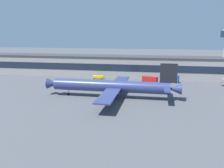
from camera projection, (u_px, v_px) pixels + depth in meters
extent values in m
plane|color=#4C4F54|center=(101.00, 101.00, 99.53)|extent=(600.00, 600.00, 0.00)
cube|color=#9E9993|center=(122.00, 67.00, 155.03)|extent=(194.56, 16.63, 11.38)
cube|color=#38383D|center=(122.00, 57.00, 153.69)|extent=(198.46, 16.97, 1.20)
cube|color=#192333|center=(120.00, 68.00, 146.86)|extent=(190.67, 0.16, 4.10)
cylinder|color=navy|center=(110.00, 86.00, 103.81)|extent=(49.98, 5.64, 4.90)
cone|color=navy|center=(52.00, 84.00, 108.78)|extent=(4.48, 4.72, 4.66)
cone|color=navy|center=(175.00, 89.00, 98.79)|extent=(5.46, 4.49, 4.41)
cube|color=black|center=(169.00, 73.00, 97.95)|extent=(6.87, 0.60, 7.84)
cube|color=navy|center=(167.00, 90.00, 94.07)|extent=(2.53, 8.86, 0.30)
cube|color=navy|center=(166.00, 84.00, 104.41)|extent=(2.53, 8.86, 0.30)
cube|color=navy|center=(108.00, 96.00, 90.41)|extent=(6.33, 22.55, 0.50)
cube|color=navy|center=(120.00, 81.00, 116.65)|extent=(6.33, 22.55, 0.50)
cylinder|color=#99999E|center=(108.00, 98.00, 94.20)|extent=(4.08, 2.76, 2.70)
cylinder|color=#99999E|center=(117.00, 86.00, 113.98)|extent=(4.08, 2.76, 2.70)
cylinder|color=black|center=(69.00, 94.00, 108.30)|extent=(1.11, 0.52, 1.10)
cylinder|color=slate|center=(68.00, 91.00, 107.98)|extent=(0.24, 0.24, 2.46)
cylinder|color=black|center=(115.00, 98.00, 102.15)|extent=(1.11, 0.52, 1.10)
cylinder|color=slate|center=(115.00, 94.00, 101.83)|extent=(0.24, 0.24, 2.46)
cylinder|color=black|center=(117.00, 95.00, 106.38)|extent=(1.11, 0.52, 1.10)
cylinder|color=slate|center=(117.00, 92.00, 106.06)|extent=(0.24, 0.24, 2.46)
cube|color=red|center=(150.00, 79.00, 134.67)|extent=(8.85, 5.48, 3.00)
cube|color=black|center=(154.00, 79.00, 133.42)|extent=(3.64, 3.42, 0.75)
cylinder|color=black|center=(156.00, 82.00, 134.62)|extent=(0.76, 0.52, 0.70)
cylinder|color=black|center=(154.00, 83.00, 132.49)|extent=(0.76, 0.52, 0.70)
cylinder|color=black|center=(146.00, 81.00, 137.50)|extent=(0.76, 0.52, 0.70)
cylinder|color=black|center=(144.00, 82.00, 135.36)|extent=(0.76, 0.52, 0.70)
cube|color=black|center=(224.00, 81.00, 126.37)|extent=(2.17, 2.27, 0.80)
cylinder|color=black|center=(224.00, 86.00, 125.90)|extent=(0.71, 0.32, 0.70)
cylinder|color=black|center=(223.00, 85.00, 127.96)|extent=(0.71, 0.32, 0.70)
cube|color=yellow|center=(98.00, 77.00, 145.02)|extent=(6.45, 2.18, 1.60)
cube|color=black|center=(101.00, 77.00, 144.69)|extent=(2.29, 1.90, 0.40)
cylinder|color=black|center=(102.00, 78.00, 145.73)|extent=(0.71, 0.32, 0.70)
cylinder|color=black|center=(102.00, 79.00, 143.99)|extent=(0.71, 0.32, 0.70)
cylinder|color=black|center=(95.00, 78.00, 146.39)|extent=(0.71, 0.32, 0.70)
cylinder|color=black|center=(94.00, 78.00, 144.65)|extent=(0.71, 0.32, 0.70)
cube|color=#2651A5|center=(172.00, 78.00, 134.84)|extent=(7.65, 4.85, 3.80)
cube|color=black|center=(176.00, 77.00, 133.72)|extent=(3.17, 3.09, 0.95)
cylinder|color=black|center=(177.00, 82.00, 135.02)|extent=(0.76, 0.52, 0.70)
cylinder|color=black|center=(176.00, 83.00, 133.03)|extent=(0.76, 0.52, 0.70)
cylinder|color=black|center=(168.00, 81.00, 137.46)|extent=(0.76, 0.52, 0.70)
cylinder|color=black|center=(167.00, 82.00, 135.47)|extent=(0.76, 0.52, 0.70)
cone|color=#F2590C|center=(140.00, 103.00, 95.86)|extent=(0.59, 0.59, 0.74)
cone|color=#F2590C|center=(123.00, 105.00, 92.36)|extent=(0.47, 0.47, 0.59)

